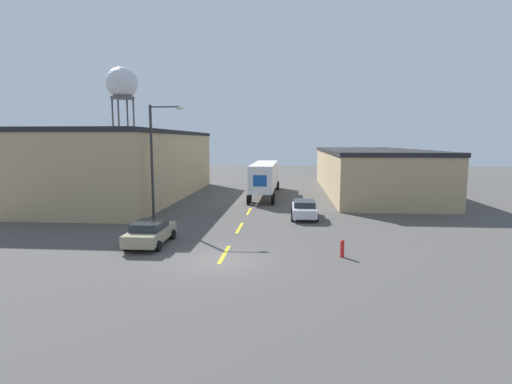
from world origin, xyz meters
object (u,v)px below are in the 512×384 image
parked_car_right_mid (304,209)px  fire_hydrant (342,248)px  street_lamp (155,155)px  parked_car_left_near (150,232)px  semi_truck (265,176)px  water_tower (122,85)px

parked_car_right_mid → fire_hydrant: (1.64, -10.76, -0.28)m
street_lamp → parked_car_left_near: bearing=-74.3°
semi_truck → parked_car_left_near: bearing=-103.4°
street_lamp → semi_truck: bearing=62.7°
parked_car_right_mid → parked_car_left_near: bearing=-136.2°
parked_car_left_near → street_lamp: (-2.09, 7.44, 4.36)m
parked_car_right_mid → water_tower: (-28.11, 31.70, 14.25)m
parked_car_right_mid → fire_hydrant: 10.88m
parked_car_right_mid → street_lamp: size_ratio=0.51×
parked_car_left_near → street_lamp: 8.88m
parked_car_right_mid → street_lamp: (-11.56, -1.65, 4.36)m
parked_car_right_mid → street_lamp: street_lamp is taller
water_tower → street_lamp: water_tower is taller
fire_hydrant → semi_truck: bearing=103.1°
water_tower → fire_hydrant: water_tower is taller
semi_truck → fire_hydrant: semi_truck is taller
fire_hydrant → parked_car_left_near: bearing=171.5°
semi_truck → parked_car_left_near: 22.97m
parked_car_left_near → fire_hydrant: 11.24m
water_tower → street_lamp: bearing=-63.6°
water_tower → semi_truck: bearing=-37.5°
semi_truck → parked_car_left_near: size_ratio=3.38×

